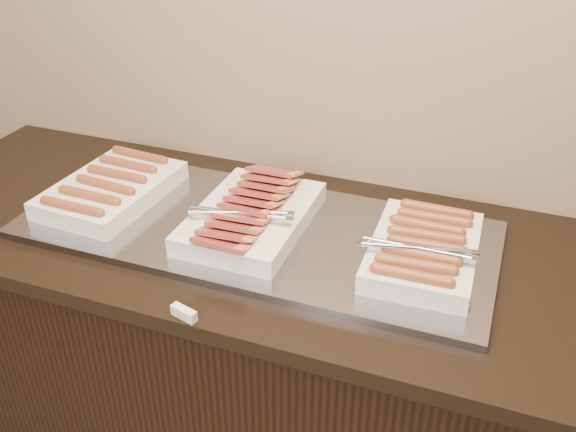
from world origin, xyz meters
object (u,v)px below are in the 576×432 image
object	(u,v)px
dish_left	(111,188)
dish_center	(251,215)
dish_right	(423,249)
counter	(258,362)
warming_tray	(255,230)

from	to	relation	value
dish_left	dish_center	world-z (taller)	dish_center
dish_left	dish_right	world-z (taller)	dish_right
counter	dish_right	bearing A→B (deg)	-0.54
counter	dish_right	xyz separation A→B (m)	(0.43, -0.00, 0.50)
counter	warming_tray	size ratio (longest dim) A/B	1.72
counter	dish_center	size ratio (longest dim) A/B	4.88
dish_left	dish_right	distance (m)	0.85
warming_tray	dish_center	xyz separation A→B (m)	(-0.01, -0.00, 0.04)
warming_tray	dish_right	size ratio (longest dim) A/B	3.31
counter	dish_left	world-z (taller)	dish_left
warming_tray	dish_center	distance (m)	0.04
dish_center	warming_tray	bearing A→B (deg)	20.90
counter	warming_tray	world-z (taller)	warming_tray
counter	dish_center	bearing A→B (deg)	-149.51
warming_tray	dish_left	size ratio (longest dim) A/B	3.06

